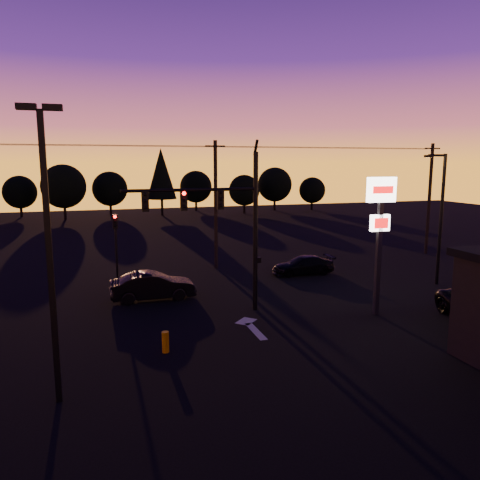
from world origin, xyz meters
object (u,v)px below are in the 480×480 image
Objects in this scene: secondary_signal at (116,238)px; streetlight at (440,213)px; car_right at (303,265)px; car_mid at (153,286)px; traffic_signal_mast at (225,215)px; parking_lot_light at (48,237)px; bollard at (165,342)px; pylon_sign at (380,216)px.

streetlight reaches higher than secondary_signal.
secondary_signal is 1.03× the size of car_right.
streetlight is (18.91, -5.99, 1.56)m from secondary_signal.
car_mid is 1.09× the size of car_right.
traffic_signal_mast is 14.10m from streetlight.
parking_lot_light is 1.14× the size of streetlight.
secondary_signal is (-4.90, 7.49, -2.07)m from traffic_signal_mast.
parking_lot_light reaches higher than bollard.
parking_lot_light is at bearing 157.62° from car_mid.
secondary_signal is at bearing -93.39° from car_right.
car_right is (0.14, 8.90, -4.30)m from pylon_sign.
parking_lot_light is 15.19m from pylon_sign.
car_mid is at bearing -67.18° from secondary_signal.
pylon_sign reaches higher than car_right.
secondary_signal is at bearing 80.21° from parking_lot_light.
parking_lot_light reaches higher than pylon_sign.
bollard is (3.80, 2.86, -4.84)m from parking_lot_light.
bollard is 0.18× the size of car_mid.
streetlight is (6.91, 4.00, -0.49)m from pylon_sign.
car_mid is (-10.29, 5.92, -4.16)m from pylon_sign.
car_right is (-6.76, 4.89, -3.81)m from streetlight.
streetlight reaches higher than bollard.
car_mid reaches higher than bollard.
streetlight is 1.74× the size of car_mid.
traffic_signal_mast is 1.07× the size of streetlight.
secondary_signal is 0.48× the size of parking_lot_light.
secondary_signal reaches higher than bollard.
pylon_sign is at bearing -19.36° from traffic_signal_mast.
bollard is at bearing -171.32° from pylon_sign.
car_right is at bearing 44.15° from bollard.
bollard is (1.30, -11.62, -2.44)m from secondary_signal.
parking_lot_light is 12.11m from car_mid.
pylon_sign is 8.00× the size of bollard.
parking_lot_light is 23.05m from streetlight.
car_mid is at bearing 132.98° from traffic_signal_mast.
bollard is (-10.70, -1.63, -4.49)m from pylon_sign.
streetlight is (14.01, 1.51, -0.52)m from traffic_signal_mast.
car_mid is (1.71, -4.07, -2.10)m from secondary_signal.
parking_lot_light is 20.39m from car_right.
bollard is at bearing -162.26° from streetlight.
streetlight is 9.41× the size of bollard.
traffic_signal_mast is at bearing -46.79° from car_right.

